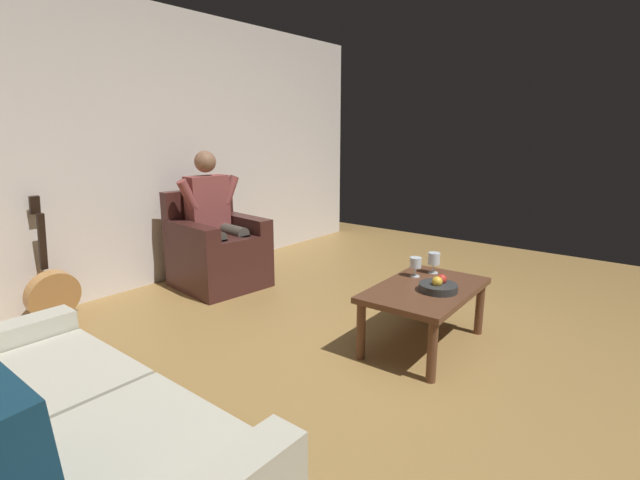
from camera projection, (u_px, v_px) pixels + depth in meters
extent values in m
plane|color=olive|center=(439.00, 367.00, 2.95)|extent=(7.01, 7.01, 0.00)
cube|color=silver|center=(158.00, 149.00, 4.44)|extent=(5.85, 0.06, 2.60)
cube|color=#3A1D19|center=(219.00, 265.00, 4.46)|extent=(0.81, 0.84, 0.42)
cube|color=#3A1D19|center=(222.00, 240.00, 4.36)|extent=(0.49, 0.69, 0.10)
cube|color=#3A1D19|center=(243.00, 228.00, 4.58)|extent=(0.24, 0.78, 0.24)
cube|color=#3A1D19|center=(190.00, 237.00, 4.19)|extent=(0.24, 0.78, 0.24)
cube|color=#3A1D19|center=(199.00, 214.00, 4.58)|extent=(0.74, 0.20, 0.50)
cube|color=brown|center=(207.00, 204.00, 4.43)|extent=(0.42, 0.22, 0.54)
sphere|color=brown|center=(205.00, 162.00, 4.34)|extent=(0.20, 0.20, 0.20)
cylinder|color=#453F38|center=(232.00, 231.00, 4.44)|extent=(0.17, 0.41, 0.13)
cylinder|color=#453F38|center=(245.00, 263.00, 4.36)|extent=(0.13, 0.13, 0.52)
cylinder|color=brown|center=(230.00, 190.00, 4.53)|extent=(0.21, 0.11, 0.29)
cylinder|color=#453F38|center=(209.00, 235.00, 4.27)|extent=(0.17, 0.41, 0.13)
cylinder|color=#453F38|center=(223.00, 268.00, 4.19)|extent=(0.13, 0.13, 0.52)
cylinder|color=brown|center=(188.00, 194.00, 4.21)|extent=(0.21, 0.11, 0.29)
cube|color=#B8B4A2|center=(22.00, 394.00, 1.80)|extent=(0.75, 0.66, 0.11)
cube|color=#B8B4A2|center=(107.00, 472.00, 1.39)|extent=(0.75, 0.66, 0.11)
cube|color=brown|center=(425.00, 290.00, 3.17)|extent=(0.97, 0.62, 0.04)
cylinder|color=brown|center=(480.00, 309.00, 3.41)|extent=(0.06, 0.06, 0.39)
cylinder|color=brown|center=(432.00, 352.00, 2.74)|extent=(0.06, 0.06, 0.39)
cylinder|color=brown|center=(417.00, 295.00, 3.69)|extent=(0.06, 0.06, 0.39)
cylinder|color=brown|center=(361.00, 331.00, 3.03)|extent=(0.06, 0.06, 0.39)
cylinder|color=#AA7640|center=(53.00, 295.00, 3.67)|extent=(0.40, 0.16, 0.41)
cylinder|color=black|center=(56.00, 294.00, 3.64)|extent=(0.11, 0.02, 0.11)
cube|color=black|center=(42.00, 242.00, 3.61)|extent=(0.05, 0.10, 0.46)
cube|color=black|center=(35.00, 205.00, 3.58)|extent=(0.07, 0.05, 0.14)
cylinder|color=silver|center=(433.00, 273.00, 3.47)|extent=(0.07, 0.07, 0.01)
cylinder|color=silver|center=(433.00, 268.00, 3.46)|extent=(0.01, 0.01, 0.06)
cylinder|color=silver|center=(434.00, 258.00, 3.45)|extent=(0.09, 0.09, 0.09)
cylinder|color=#590C19|center=(434.00, 262.00, 3.45)|extent=(0.08, 0.08, 0.03)
cylinder|color=silver|center=(415.00, 276.00, 3.39)|extent=(0.07, 0.07, 0.01)
cylinder|color=silver|center=(415.00, 272.00, 3.38)|extent=(0.01, 0.01, 0.06)
cylinder|color=silver|center=(416.00, 262.00, 3.36)|extent=(0.09, 0.09, 0.07)
cylinder|color=#590C19|center=(415.00, 265.00, 3.37)|extent=(0.07, 0.07, 0.03)
cylinder|color=#2C2D2D|center=(438.00, 288.00, 3.08)|extent=(0.25, 0.25, 0.05)
sphere|color=gold|center=(437.00, 282.00, 3.05)|extent=(0.07, 0.07, 0.07)
sphere|color=red|center=(442.00, 279.00, 3.10)|extent=(0.07, 0.07, 0.07)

